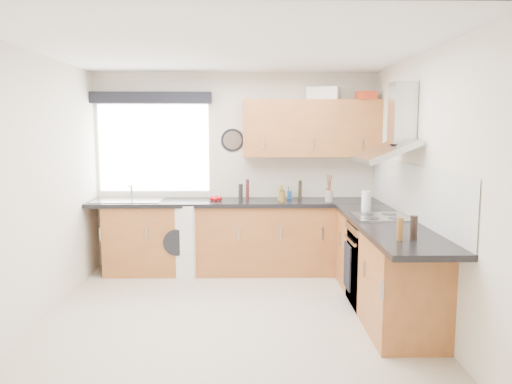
{
  "coord_description": "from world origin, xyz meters",
  "views": [
    {
      "loc": [
        0.18,
        -4.63,
        1.81
      ],
      "look_at": [
        0.25,
        0.85,
        1.1
      ],
      "focal_mm": 35.0,
      "sensor_mm": 36.0,
      "label": 1
    }
  ],
  "objects_px": {
    "washing_machine": "(180,237)",
    "oven": "(379,264)",
    "upper_cabinets": "(311,128)",
    "extractor_hood": "(393,132)"
  },
  "relations": [
    {
      "from": "oven",
      "to": "extractor_hood",
      "type": "bearing_deg",
      "value": -0.0
    },
    {
      "from": "oven",
      "to": "upper_cabinets",
      "type": "height_order",
      "value": "upper_cabinets"
    },
    {
      "from": "washing_machine",
      "to": "oven",
      "type": "bearing_deg",
      "value": -12.07
    },
    {
      "from": "extractor_hood",
      "to": "washing_machine",
      "type": "xyz_separation_m",
      "value": [
        -2.3,
        1.22,
        -1.33
      ]
    },
    {
      "from": "extractor_hood",
      "to": "upper_cabinets",
      "type": "distance_m",
      "value": 1.48
    },
    {
      "from": "oven",
      "to": "upper_cabinets",
      "type": "bearing_deg",
      "value": 112.54
    },
    {
      "from": "oven",
      "to": "upper_cabinets",
      "type": "xyz_separation_m",
      "value": [
        -0.55,
        1.32,
        1.38
      ]
    },
    {
      "from": "washing_machine",
      "to": "upper_cabinets",
      "type": "bearing_deg",
      "value": 20.64
    },
    {
      "from": "extractor_hood",
      "to": "washing_machine",
      "type": "distance_m",
      "value": 2.92
    },
    {
      "from": "upper_cabinets",
      "to": "washing_machine",
      "type": "relative_size",
      "value": 1.92
    }
  ]
}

